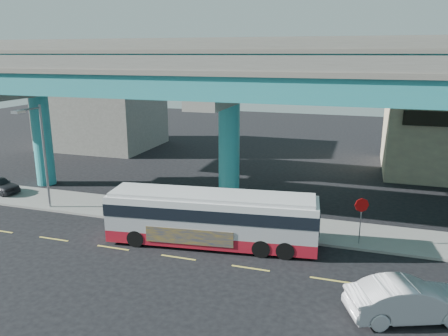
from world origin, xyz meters
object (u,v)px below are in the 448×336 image
(street_lamp, at_px, (38,143))
(stop_sign, at_px, (361,211))
(sedan, at_px, (409,300))
(transit_bus, at_px, (212,217))

(street_lamp, distance_m, stop_sign, 21.06)
(street_lamp, bearing_deg, stop_sign, 1.98)
(sedan, distance_m, stop_sign, 7.14)
(sedan, relative_size, stop_sign, 1.96)
(transit_bus, relative_size, stop_sign, 4.47)
(street_lamp, relative_size, stop_sign, 2.65)
(sedan, bearing_deg, street_lamp, 53.47)
(transit_bus, distance_m, street_lamp, 13.30)
(sedan, bearing_deg, stop_sign, -4.98)
(transit_bus, bearing_deg, stop_sign, 9.12)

